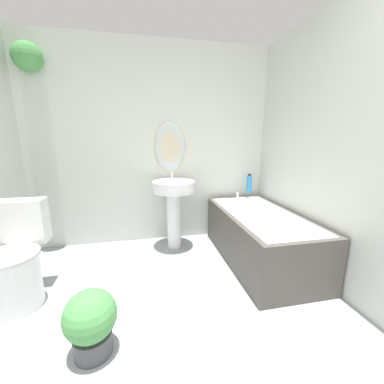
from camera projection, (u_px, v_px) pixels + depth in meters
The scene contains 7 objects.
wall_back at pixel (148, 142), 2.85m from camera, with size 2.99×0.29×2.40m.
wall_right at pixel (345, 150), 1.89m from camera, with size 0.06×2.75×2.40m.
toilet at pixel (14, 265), 1.85m from camera, with size 0.43×0.58×0.79m.
pedestal_sink at pixel (174, 200), 2.76m from camera, with size 0.49×0.49×0.91m.
bathtub at pixel (260, 236), 2.51m from camera, with size 0.73×1.48×0.60m.
shampoo_bottle at pixel (249, 184), 3.05m from camera, with size 0.07×0.07×0.24m.
potted_plant at pixel (91, 321), 1.40m from camera, with size 0.31×0.31×0.42m.
Camera 1 is at (-0.13, -0.31, 1.28)m, focal length 22.00 mm.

